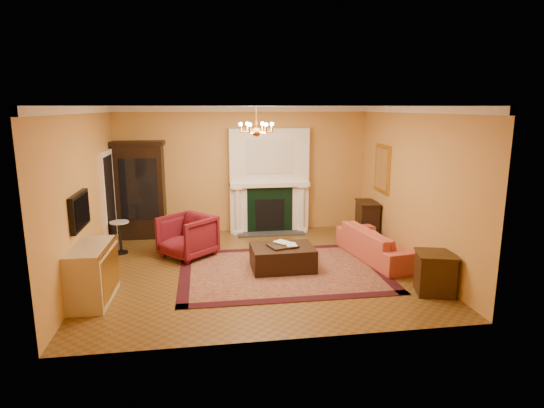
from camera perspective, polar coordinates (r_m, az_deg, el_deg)
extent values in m
cube|color=brown|center=(8.70, -1.85, -8.08)|extent=(6.00, 5.50, 0.02)
cube|color=white|center=(8.17, -1.99, 12.23)|extent=(6.00, 5.50, 0.02)
cube|color=#D8994D|center=(11.01, -3.62, 4.29)|extent=(6.00, 0.02, 3.00)
cube|color=#D8994D|center=(5.64, 1.41, -3.23)|extent=(6.00, 0.02, 3.00)
cube|color=#D8994D|center=(8.50, -22.51, 1.07)|extent=(0.02, 5.50, 3.00)
cube|color=#D8994D|center=(9.15, 17.16, 2.18)|extent=(0.02, 5.50, 3.00)
cube|color=white|center=(10.95, -0.39, 2.95)|extent=(1.90, 0.32, 2.50)
cube|color=silver|center=(10.71, -0.27, 5.98)|extent=(1.10, 0.01, 0.80)
cube|color=black|center=(10.92, -0.26, -0.82)|extent=(1.10, 0.02, 1.10)
cube|color=black|center=(10.94, -0.26, -1.34)|extent=(0.70, 0.02, 0.75)
cube|color=#333333|center=(10.94, -0.16, -3.67)|extent=(1.60, 0.50, 0.04)
cube|color=white|center=(10.90, -0.35, 2.54)|extent=(1.90, 0.44, 0.10)
cylinder|color=white|center=(10.82, -4.34, -0.76)|extent=(0.14, 0.14, 1.18)
cylinder|color=white|center=(11.04, 3.76, -0.49)|extent=(0.14, 0.14, 1.18)
cube|color=white|center=(10.86, -3.70, 11.80)|extent=(6.00, 0.08, 0.12)
cube|color=white|center=(8.36, -22.98, 10.82)|extent=(0.08, 5.50, 0.12)
cube|color=white|center=(9.01, 17.44, 11.24)|extent=(0.08, 5.50, 0.12)
cube|color=white|center=(10.20, -19.83, 0.40)|extent=(0.08, 1.05, 2.10)
cube|color=black|center=(10.20, -19.63, 0.24)|extent=(0.02, 0.85, 1.95)
cube|color=black|center=(7.94, -23.01, -0.80)|extent=(0.08, 0.95, 0.58)
cube|color=black|center=(7.93, -22.69, -0.79)|extent=(0.01, 0.85, 0.48)
cube|color=gold|center=(10.38, 13.68, 4.33)|extent=(0.05, 0.76, 1.05)
cube|color=white|center=(10.37, 13.54, 4.33)|extent=(0.01, 0.62, 0.90)
cylinder|color=#BE8034|center=(8.17, -1.98, 10.76)|extent=(0.03, 0.03, 0.40)
sphere|color=#BE8034|center=(8.18, -1.97, 9.01)|extent=(0.16, 0.16, 0.16)
sphere|color=#FFE5B2|center=(8.21, -0.01, 10.00)|extent=(0.07, 0.07, 0.07)
sphere|color=#FFE5B2|center=(8.43, -1.21, 10.05)|extent=(0.07, 0.07, 0.07)
sphere|color=#FFE5B2|center=(8.40, -3.14, 10.03)|extent=(0.07, 0.07, 0.07)
sphere|color=#FFE5B2|center=(8.14, -3.96, 9.96)|extent=(0.07, 0.07, 0.07)
sphere|color=#FFE5B2|center=(7.92, -2.79, 9.91)|extent=(0.07, 0.07, 0.07)
sphere|color=#FFE5B2|center=(7.95, -0.75, 9.93)|extent=(0.07, 0.07, 0.07)
cube|color=#400D10|center=(8.53, 1.27, -8.37)|extent=(3.76, 2.82, 0.02)
cube|color=black|center=(10.87, -16.17, 1.44)|extent=(1.09, 0.53, 2.14)
imported|color=maroon|center=(9.34, -10.57, -3.76)|extent=(1.25, 1.25, 0.94)
cylinder|color=black|center=(10.02, -18.37, -5.79)|extent=(0.27, 0.27, 0.04)
cylinder|color=black|center=(9.93, -18.50, -4.00)|extent=(0.06, 0.06, 0.61)
cylinder|color=white|center=(9.85, -18.62, -2.18)|extent=(0.38, 0.38, 0.03)
cube|color=#C4B28F|center=(7.69, -21.69, -8.10)|extent=(0.60, 1.21, 0.89)
imported|color=#C1513D|center=(9.30, 13.28, -4.27)|extent=(0.96, 2.22, 0.84)
cube|color=#33210E|center=(7.94, 19.74, -8.27)|extent=(0.69, 0.69, 0.65)
cube|color=black|center=(10.81, 11.83, -1.99)|extent=(0.52, 0.78, 0.82)
cube|color=black|center=(8.56, 1.33, -6.73)|extent=(1.16, 0.86, 0.43)
cube|color=black|center=(8.48, 1.34, -5.27)|extent=(0.59, 0.52, 0.03)
imported|color=gray|center=(8.47, 0.81, -4.13)|extent=(0.19, 0.16, 0.29)
imported|color=gray|center=(8.40, 1.78, -4.37)|extent=(0.19, 0.02, 0.26)
cylinder|color=gray|center=(10.82, -3.45, 2.94)|extent=(0.10, 0.10, 0.09)
cone|color=#0F3819|center=(10.79, -3.47, 4.01)|extent=(0.15, 0.15, 0.32)
cylinder|color=gray|center=(10.97, 2.27, 3.11)|extent=(0.12, 0.12, 0.10)
cone|color=#0F3819|center=(10.94, 2.28, 4.34)|extent=(0.18, 0.18, 0.37)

